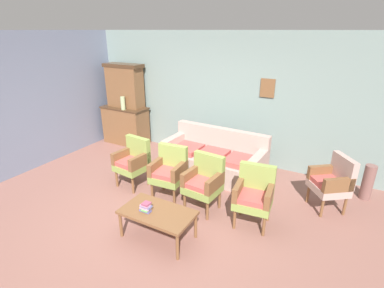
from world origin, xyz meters
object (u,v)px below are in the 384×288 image
armchair_row_middle (254,194)px  wingback_chair_by_fireplace (332,181)px  armchair_near_cabinet (204,181)px  book_stack_on_table (146,207)px  vase_on_cabinet (123,103)px  armchair_by_doorway (133,160)px  side_cabinet (126,125)px  floor_vase_by_wall (368,182)px  armchair_near_couch_end (169,170)px  coffee_table (158,214)px  floral_couch (215,160)px

armchair_row_middle → wingback_chair_by_fireplace: bearing=45.1°
armchair_near_cabinet → book_stack_on_table: bearing=-110.2°
vase_on_cabinet → armchair_by_doorway: 2.12m
armchair_row_middle → side_cabinet: bearing=156.4°
vase_on_cabinet → wingback_chair_by_fireplace: vase_on_cabinet is taller
armchair_by_doorway → book_stack_on_table: bearing=-44.2°
floor_vase_by_wall → armchair_by_doorway: bearing=-158.0°
side_cabinet → armchair_near_couch_end: 2.88m
vase_on_cabinet → armchair_near_couch_end: size_ratio=0.35×
vase_on_cabinet → armchair_by_doorway: bearing=-45.0°
armchair_row_middle → coffee_table: bearing=-137.9°
vase_on_cabinet → floor_vase_by_wall: bearing=1.0°
book_stack_on_table → floor_vase_by_wall: bearing=44.3°
armchair_near_cabinet → armchair_row_middle: (0.81, 0.00, 0.00)m
armchair_near_cabinet → coffee_table: bearing=-104.1°
side_cabinet → floral_couch: bearing=-11.3°
vase_on_cabinet → armchair_row_middle: bearing=-21.9°
vase_on_cabinet → floral_couch: (2.57, -0.35, -0.76)m
armchair_near_cabinet → wingback_chair_by_fireplace: (1.77, 0.97, 0.00)m
side_cabinet → armchair_near_couch_end: bearing=-34.7°
armchair_near_cabinet → armchair_row_middle: size_ratio=1.00×
vase_on_cabinet → wingback_chair_by_fireplace: bearing=-6.5°
armchair_near_couch_end → armchair_near_cabinet: 0.68m
wingback_chair_by_fireplace → floor_vase_by_wall: size_ratio=1.45×
floral_couch → armchair_near_couch_end: same height
side_cabinet → armchair_near_cabinet: bearing=-29.0°
vase_on_cabinet → floral_couch: size_ratio=0.16×
floral_couch → wingback_chair_by_fireplace: same height
coffee_table → armchair_near_couch_end: bearing=114.4°
armchair_by_doorway → wingback_chair_by_fireplace: 3.36m
vase_on_cabinet → floor_vase_by_wall: size_ratio=0.50×
armchair_row_middle → floor_vase_by_wall: bearing=46.8°
side_cabinet → armchair_row_middle: bearing=-23.6°
floral_couch → side_cabinet: bearing=168.7°
vase_on_cabinet → armchair_near_cabinet: vase_on_cabinet is taller
armchair_by_doorway → book_stack_on_table: 1.54m
vase_on_cabinet → coffee_table: (2.68, -2.44, -0.71)m
floral_couch → book_stack_on_table: floral_couch is taller
book_stack_on_table → vase_on_cabinet: bearing=135.3°
armchair_near_couch_end → wingback_chair_by_fireplace: same height
wingback_chair_by_fireplace → armchair_row_middle: bearing=-134.9°
vase_on_cabinet → coffee_table: bearing=-42.3°
floral_couch → armchair_near_couch_end: (-0.34, -1.10, 0.17)m
floor_vase_by_wall → vase_on_cabinet: bearing=-179.0°
armchair_near_cabinet → side_cabinet: bearing=151.0°
armchair_near_couch_end → book_stack_on_table: armchair_near_couch_end is taller
side_cabinet → wingback_chair_by_fireplace: size_ratio=1.28×
floral_couch → coffee_table: floral_couch is taller
side_cabinet → vase_on_cabinet: vase_on_cabinet is taller
armchair_by_doorway → wingback_chair_by_fireplace: (3.24, 0.90, 0.00)m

